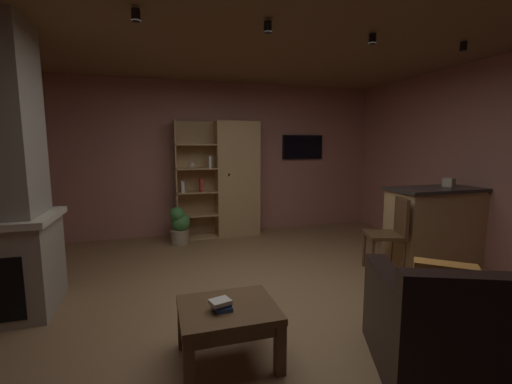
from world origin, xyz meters
name	(u,v)px	position (x,y,z in m)	size (l,w,h in m)	color
floor	(268,304)	(0.00, 0.00, -0.01)	(5.94, 5.78, 0.02)	olive
wall_back	(215,159)	(0.00, 2.92, 1.30)	(6.06, 0.06, 2.61)	#AD7060
wall_right	(508,165)	(3.00, 0.00, 1.30)	(0.06, 5.78, 2.61)	#AD7060
ceiling	(269,22)	(0.00, 0.00, 2.62)	(5.94, 5.78, 0.02)	brown
window_pane_back	(202,170)	(-0.23, 2.89, 1.12)	(0.58, 0.01, 0.87)	white
bookshelf_cabinet	(232,180)	(0.24, 2.65, 0.96)	(1.40, 0.41, 1.94)	tan
kitchen_bar_counter	(441,226)	(2.52, 0.43, 0.51)	(1.43, 0.60, 1.01)	tan
tissue_box	(449,182)	(2.65, 0.48, 1.06)	(0.12, 0.12, 0.11)	#BFB299
leather_couch	(496,336)	(1.08, -1.46, 0.30)	(1.71, 1.41, 0.84)	black
coffee_table	(228,317)	(-0.56, -0.76, 0.32)	(0.68, 0.58, 0.41)	brown
table_book_0	(223,308)	(-0.60, -0.81, 0.42)	(0.11, 0.11, 0.03)	#2D4C8C
table_book_1	(222,303)	(-0.60, -0.78, 0.45)	(0.13, 0.10, 0.02)	#2D4C8C
table_book_2	(220,302)	(-0.62, -0.81, 0.47)	(0.14, 0.11, 0.03)	beige
dining_chair	(391,230)	(1.70, 0.36, 0.53)	(0.53, 0.53, 0.92)	brown
potted_floor_plant	(180,225)	(-0.68, 2.32, 0.30)	(0.32, 0.33, 0.60)	#9E896B
wall_mounted_tv	(302,147)	(1.64, 2.86, 1.51)	(0.79, 0.06, 0.44)	black
track_light_spot_1	(136,15)	(-1.11, -0.05, 2.54)	(0.07, 0.07, 0.09)	black
track_light_spot_2	(268,27)	(-0.04, -0.10, 2.54)	(0.07, 0.07, 0.09)	black
track_light_spot_3	(372,39)	(1.00, -0.08, 2.54)	(0.07, 0.07, 0.09)	black
track_light_spot_4	(463,46)	(2.05, -0.13, 2.54)	(0.07, 0.07, 0.09)	black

